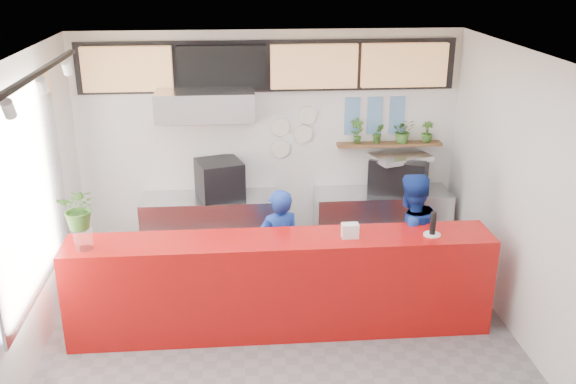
% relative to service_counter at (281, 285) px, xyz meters
% --- Properties ---
extents(floor, '(5.00, 5.00, 0.00)m').
position_rel_service_counter_xyz_m(floor, '(0.00, -0.40, -0.55)').
color(floor, slate).
rests_on(floor, ground).
extents(ceiling, '(5.00, 5.00, 0.00)m').
position_rel_service_counter_xyz_m(ceiling, '(0.00, -0.40, 2.45)').
color(ceiling, silver).
extents(wall_back, '(5.00, 0.00, 5.00)m').
position_rel_service_counter_xyz_m(wall_back, '(0.00, 2.10, 0.95)').
color(wall_back, white).
rests_on(wall_back, ground).
extents(wall_left, '(0.00, 5.00, 5.00)m').
position_rel_service_counter_xyz_m(wall_left, '(-2.50, -0.40, 0.95)').
color(wall_left, white).
rests_on(wall_left, ground).
extents(wall_right, '(0.00, 5.00, 5.00)m').
position_rel_service_counter_xyz_m(wall_right, '(2.50, -0.40, 0.95)').
color(wall_right, white).
rests_on(wall_right, ground).
extents(service_counter, '(4.50, 0.60, 1.10)m').
position_rel_service_counter_xyz_m(service_counter, '(0.00, 0.00, 0.00)').
color(service_counter, '#B00E0C').
rests_on(service_counter, ground).
extents(cream_band, '(5.00, 0.02, 0.80)m').
position_rel_service_counter_xyz_m(cream_band, '(0.00, 2.09, 2.05)').
color(cream_band, beige).
rests_on(cream_band, wall_back).
extents(prep_bench, '(1.80, 0.60, 0.90)m').
position_rel_service_counter_xyz_m(prep_bench, '(-0.80, 1.80, -0.10)').
color(prep_bench, '#B2B5BA').
rests_on(prep_bench, ground).
extents(panini_oven, '(0.67, 0.67, 0.49)m').
position_rel_service_counter_xyz_m(panini_oven, '(-0.67, 1.80, 0.59)').
color(panini_oven, black).
rests_on(panini_oven, prep_bench).
extents(extraction_hood, '(1.20, 0.70, 0.35)m').
position_rel_service_counter_xyz_m(extraction_hood, '(-0.80, 1.75, 1.60)').
color(extraction_hood, '#B2B5BA').
rests_on(extraction_hood, ceiling).
extents(hood_lip, '(1.20, 0.69, 0.31)m').
position_rel_service_counter_xyz_m(hood_lip, '(-0.80, 1.75, 1.40)').
color(hood_lip, '#B2B5BA').
rests_on(hood_lip, ceiling).
extents(right_bench, '(1.80, 0.60, 0.90)m').
position_rel_service_counter_xyz_m(right_bench, '(1.50, 1.80, -0.10)').
color(right_bench, '#B2B5BA').
rests_on(right_bench, ground).
extents(espresso_machine, '(0.87, 0.77, 0.47)m').
position_rel_service_counter_xyz_m(espresso_machine, '(1.70, 1.80, 0.58)').
color(espresso_machine, black).
rests_on(espresso_machine, right_bench).
extents(espresso_tray, '(0.86, 0.72, 0.07)m').
position_rel_service_counter_xyz_m(espresso_tray, '(1.70, 1.80, 0.83)').
color(espresso_tray, '#AFB2B6').
rests_on(espresso_tray, espresso_machine).
extents(herb_shelf, '(1.40, 0.18, 0.04)m').
position_rel_service_counter_xyz_m(herb_shelf, '(1.60, 2.00, 0.95)').
color(herb_shelf, brown).
rests_on(herb_shelf, wall_back).
extents(menu_board_far_left, '(1.10, 0.10, 0.55)m').
position_rel_service_counter_xyz_m(menu_board_far_left, '(-1.75, 1.98, 2.00)').
color(menu_board_far_left, tan).
rests_on(menu_board_far_left, wall_back).
extents(menu_board_mid_left, '(1.10, 0.10, 0.55)m').
position_rel_service_counter_xyz_m(menu_board_mid_left, '(-0.59, 1.98, 2.00)').
color(menu_board_mid_left, black).
rests_on(menu_board_mid_left, wall_back).
extents(menu_board_mid_right, '(1.10, 0.10, 0.55)m').
position_rel_service_counter_xyz_m(menu_board_mid_right, '(0.57, 1.98, 2.00)').
color(menu_board_mid_right, tan).
rests_on(menu_board_mid_right, wall_back).
extents(menu_board_far_right, '(1.10, 0.10, 0.55)m').
position_rel_service_counter_xyz_m(menu_board_far_right, '(1.73, 1.98, 2.00)').
color(menu_board_far_right, tan).
rests_on(menu_board_far_right, wall_back).
extents(soffit, '(4.80, 0.04, 0.65)m').
position_rel_service_counter_xyz_m(soffit, '(0.00, 2.06, 2.00)').
color(soffit, black).
rests_on(soffit, wall_back).
extents(window_pane, '(0.04, 2.20, 1.90)m').
position_rel_service_counter_xyz_m(window_pane, '(-2.47, -0.10, 1.15)').
color(window_pane, silver).
rests_on(window_pane, wall_left).
extents(window_frame, '(0.03, 2.30, 2.00)m').
position_rel_service_counter_xyz_m(window_frame, '(-2.45, -0.10, 1.15)').
color(window_frame, '#B2B5BA').
rests_on(window_frame, wall_left).
extents(track_rail, '(0.05, 2.40, 0.04)m').
position_rel_service_counter_xyz_m(track_rail, '(-2.10, -0.40, 2.39)').
color(track_rail, black).
rests_on(track_rail, ceiling).
extents(dec_plate_a, '(0.24, 0.03, 0.24)m').
position_rel_service_counter_xyz_m(dec_plate_a, '(0.15, 2.07, 1.20)').
color(dec_plate_a, silver).
rests_on(dec_plate_a, wall_back).
extents(dec_plate_b, '(0.24, 0.03, 0.24)m').
position_rel_service_counter_xyz_m(dec_plate_b, '(0.45, 2.07, 1.10)').
color(dec_plate_b, silver).
rests_on(dec_plate_b, wall_back).
extents(dec_plate_c, '(0.24, 0.03, 0.24)m').
position_rel_service_counter_xyz_m(dec_plate_c, '(0.15, 2.07, 0.90)').
color(dec_plate_c, silver).
rests_on(dec_plate_c, wall_back).
extents(dec_plate_d, '(0.24, 0.03, 0.24)m').
position_rel_service_counter_xyz_m(dec_plate_d, '(0.50, 2.07, 1.35)').
color(dec_plate_d, silver).
rests_on(dec_plate_d, wall_back).
extents(photo_frame_a, '(0.20, 0.02, 0.25)m').
position_rel_service_counter_xyz_m(photo_frame_a, '(1.10, 2.08, 1.45)').
color(photo_frame_a, '#598CBF').
rests_on(photo_frame_a, wall_back).
extents(photo_frame_b, '(0.20, 0.02, 0.25)m').
position_rel_service_counter_xyz_m(photo_frame_b, '(1.40, 2.08, 1.45)').
color(photo_frame_b, '#598CBF').
rests_on(photo_frame_b, wall_back).
extents(photo_frame_c, '(0.20, 0.02, 0.25)m').
position_rel_service_counter_xyz_m(photo_frame_c, '(1.70, 2.08, 1.45)').
color(photo_frame_c, '#598CBF').
rests_on(photo_frame_c, wall_back).
extents(photo_frame_d, '(0.20, 0.02, 0.25)m').
position_rel_service_counter_xyz_m(photo_frame_d, '(1.10, 2.08, 1.20)').
color(photo_frame_d, '#598CBF').
rests_on(photo_frame_d, wall_back).
extents(photo_frame_e, '(0.20, 0.02, 0.25)m').
position_rel_service_counter_xyz_m(photo_frame_e, '(1.40, 2.08, 1.20)').
color(photo_frame_e, '#598CBF').
rests_on(photo_frame_e, wall_back).
extents(photo_frame_f, '(0.20, 0.02, 0.25)m').
position_rel_service_counter_xyz_m(photo_frame_f, '(1.70, 2.08, 1.20)').
color(photo_frame_f, '#598CBF').
rests_on(photo_frame_f, wall_back).
extents(staff_center, '(0.61, 0.49, 1.44)m').
position_rel_service_counter_xyz_m(staff_center, '(0.01, 0.54, 0.17)').
color(staff_center, navy).
rests_on(staff_center, ground).
extents(staff_right, '(0.94, 0.83, 1.61)m').
position_rel_service_counter_xyz_m(staff_right, '(1.50, 0.45, 0.26)').
color(staff_right, navy).
rests_on(staff_right, ground).
extents(herb_a, '(0.19, 0.13, 0.34)m').
position_rel_service_counter_xyz_m(herb_a, '(1.16, 2.00, 1.14)').
color(herb_a, '#366423').
rests_on(herb_a, herb_shelf).
extents(herb_b, '(0.15, 0.12, 0.27)m').
position_rel_service_counter_xyz_m(herb_b, '(1.44, 2.00, 1.10)').
color(herb_b, '#366423').
rests_on(herb_b, herb_shelf).
extents(herb_c, '(0.31, 0.28, 0.32)m').
position_rel_service_counter_xyz_m(herb_c, '(1.78, 2.00, 1.13)').
color(herb_c, '#366423').
rests_on(herb_c, herb_shelf).
extents(herb_d, '(0.19, 0.18, 0.27)m').
position_rel_service_counter_xyz_m(herb_d, '(2.10, 2.00, 1.11)').
color(herb_d, '#366423').
rests_on(herb_d, herb_shelf).
extents(glass_vase, '(0.18, 0.18, 0.22)m').
position_rel_service_counter_xyz_m(glass_vase, '(-1.99, -0.09, 0.66)').
color(glass_vase, silver).
rests_on(glass_vase, service_counter).
extents(basil_vase, '(0.41, 0.36, 0.44)m').
position_rel_service_counter_xyz_m(basil_vase, '(-1.99, -0.09, 0.99)').
color(basil_vase, '#366423').
rests_on(basil_vase, glass_vase).
extents(napkin_holder, '(0.18, 0.11, 0.15)m').
position_rel_service_counter_xyz_m(napkin_holder, '(0.72, -0.04, 0.63)').
color(napkin_holder, white).
rests_on(napkin_holder, service_counter).
extents(white_plate, '(0.19, 0.19, 0.01)m').
position_rel_service_counter_xyz_m(white_plate, '(1.60, -0.06, 0.56)').
color(white_plate, white).
rests_on(white_plate, service_counter).
extents(pepper_mill, '(0.08, 0.08, 0.25)m').
position_rel_service_counter_xyz_m(pepper_mill, '(1.60, -0.06, 0.69)').
color(pepper_mill, black).
rests_on(pepper_mill, white_plate).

